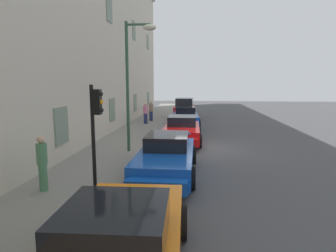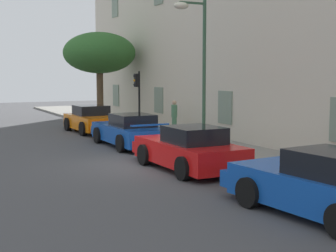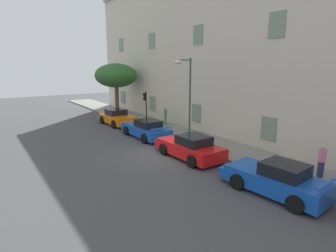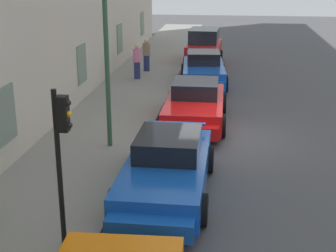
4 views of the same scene
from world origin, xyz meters
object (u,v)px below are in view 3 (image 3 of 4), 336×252
at_px(street_lamp, 186,85).
at_px(pedestrian_bystander, 322,161).
at_px(sportscar_yellow_flank, 145,129).
at_px(traffic_light, 145,103).
at_px(tree_midblock, 116,76).
at_px(pedestrian_strolling, 165,116).
at_px(sportscar_red_lead, 118,118).
at_px(sportscar_tail_end, 273,179).
at_px(sportscar_white_middle, 188,147).

bearing_deg(street_lamp, pedestrian_bystander, 7.83).
height_order(sportscar_yellow_flank, traffic_light, traffic_light).
bearing_deg(tree_midblock, traffic_light, -2.95).
relative_size(sportscar_yellow_flank, pedestrian_strolling, 3.09).
distance_m(sportscar_yellow_flank, street_lamp, 4.89).
distance_m(sportscar_red_lead, sportscar_yellow_flank, 5.35).
xyz_separation_m(traffic_light, pedestrian_bystander, (14.76, 1.34, -1.30)).
distance_m(tree_midblock, pedestrian_strolling, 8.07).
xyz_separation_m(tree_midblock, street_lamp, (12.30, -0.28, -0.21)).
bearing_deg(traffic_light, sportscar_yellow_flank, -31.13).
height_order(sportscar_red_lead, sportscar_tail_end, sportscar_tail_end).
bearing_deg(sportscar_white_middle, tree_midblock, 171.70).
relative_size(sportscar_yellow_flank, pedestrian_bystander, 3.10).
bearing_deg(pedestrian_strolling, sportscar_tail_end, -14.77).
height_order(traffic_light, pedestrian_bystander, traffic_light).
xyz_separation_m(sportscar_red_lead, street_lamp, (8.28, 1.46, 3.54)).
height_order(sportscar_tail_end, pedestrian_bystander, pedestrian_bystander).
xyz_separation_m(tree_midblock, pedestrian_strolling, (7.18, 1.47, -3.39)).
bearing_deg(sportscar_white_middle, traffic_light, 167.51).
height_order(street_lamp, pedestrian_bystander, street_lamp).
bearing_deg(sportscar_red_lead, sportscar_yellow_flank, -2.13).
xyz_separation_m(sportscar_white_middle, pedestrian_bystander, (6.37, 3.19, 0.34)).
bearing_deg(sportscar_yellow_flank, traffic_light, 148.87).
height_order(sportscar_yellow_flank, tree_midblock, tree_midblock).
bearing_deg(sportscar_tail_end, pedestrian_bystander, 82.16).
distance_m(traffic_light, street_lamp, 5.88).
bearing_deg(sportscar_tail_end, traffic_light, 172.68).
xyz_separation_m(traffic_light, pedestrian_strolling, (0.44, 1.82, -1.28)).
distance_m(traffic_light, pedestrian_strolling, 2.27).
distance_m(sportscar_white_middle, pedestrian_strolling, 8.77).
xyz_separation_m(sportscar_white_middle, pedestrian_strolling, (-7.95, 3.68, 0.36)).
bearing_deg(sportscar_tail_end, tree_midblock, 174.07).
relative_size(tree_midblock, traffic_light, 1.78).
distance_m(sportscar_red_lead, pedestrian_bystander, 17.69).
bearing_deg(traffic_light, pedestrian_strolling, 76.42).
bearing_deg(tree_midblock, pedestrian_bystander, 2.63).
height_order(sportscar_red_lead, pedestrian_bystander, pedestrian_bystander).
relative_size(sportscar_red_lead, sportscar_tail_end, 0.94).
xyz_separation_m(sportscar_red_lead, sportscar_yellow_flank, (5.34, -0.20, 0.00)).
xyz_separation_m(sportscar_red_lead, tree_midblock, (-4.03, 1.74, 3.76)).
bearing_deg(sportscar_tail_end, sportscar_red_lead, 178.49).
relative_size(street_lamp, pedestrian_strolling, 3.55).
bearing_deg(tree_midblock, street_lamp, -1.29).
relative_size(sportscar_yellow_flank, street_lamp, 0.87).
relative_size(sportscar_red_lead, sportscar_white_middle, 0.93).
bearing_deg(sportscar_red_lead, street_lamp, 10.01).
relative_size(sportscar_tail_end, tree_midblock, 0.87).
bearing_deg(street_lamp, sportscar_red_lead, -169.99).
relative_size(sportscar_red_lead, tree_midblock, 0.82).
bearing_deg(sportscar_white_middle, sportscar_tail_end, 0.18).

